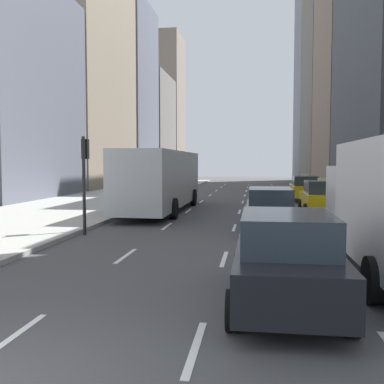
# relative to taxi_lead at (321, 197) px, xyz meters

# --- Properties ---
(sidewalk_left) EXTENTS (8.00, 66.00, 0.15)m
(sidewalk_left) POSITION_rel_taxi_lead_xyz_m (-13.80, 7.58, -0.81)
(sidewalk_left) COLOR #9E9E99
(sidewalk_left) RESTS_ON ground
(lane_markings) EXTENTS (5.72, 56.00, 0.01)m
(lane_markings) POSITION_rel_taxi_lead_xyz_m (-4.20, 3.58, -0.87)
(lane_markings) COLOR white
(lane_markings) RESTS_ON ground
(building_row_left) EXTENTS (6.00, 86.63, 31.69)m
(building_row_left) POSITION_rel_taxi_lead_xyz_m (-20.80, 22.91, 11.93)
(building_row_left) COLOR slate
(building_row_left) RESTS_ON ground
(building_row_right) EXTENTS (6.00, 64.55, 32.87)m
(building_row_right) POSITION_rel_taxi_lead_xyz_m (5.20, 16.61, 13.03)
(building_row_right) COLOR #A89E89
(building_row_right) RESTS_ON ground
(taxi_lead) EXTENTS (2.02, 4.40, 1.87)m
(taxi_lead) POSITION_rel_taxi_lead_xyz_m (0.00, 0.00, 0.00)
(taxi_lead) COLOR yellow
(taxi_lead) RESTS_ON ground
(taxi_second) EXTENTS (2.02, 4.40, 1.87)m
(taxi_second) POSITION_rel_taxi_lead_xyz_m (0.00, 8.15, 0.00)
(taxi_second) COLOR yellow
(taxi_second) RESTS_ON ground
(sedan_black_near) EXTENTS (2.02, 4.88, 1.70)m
(sedan_black_near) POSITION_rel_taxi_lead_xyz_m (-2.80, -6.30, -0.01)
(sedan_black_near) COLOR #565B66
(sedan_black_near) RESTS_ON ground
(sedan_silver_behind) EXTENTS (2.02, 4.55, 1.75)m
(sedan_silver_behind) POSITION_rel_taxi_lead_xyz_m (-2.80, -15.35, 0.01)
(sedan_silver_behind) COLOR black
(sedan_silver_behind) RESTS_ON ground
(city_bus) EXTENTS (2.80, 11.61, 3.25)m
(city_bus) POSITION_rel_taxi_lead_xyz_m (-8.41, 0.18, 0.91)
(city_bus) COLOR #B7BCC1
(city_bus) RESTS_ON ground
(traffic_light_pole) EXTENTS (0.24, 0.42, 3.60)m
(traffic_light_pole) POSITION_rel_taxi_lead_xyz_m (-9.55, -7.96, 1.53)
(traffic_light_pole) COLOR black
(traffic_light_pole) RESTS_ON ground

